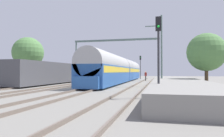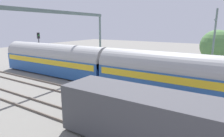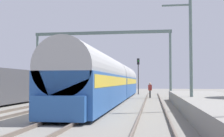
% 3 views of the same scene
% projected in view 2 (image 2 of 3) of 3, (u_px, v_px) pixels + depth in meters
% --- Properties ---
extents(passenger_train, '(2.93, 32.85, 3.82)m').
position_uv_depth(passenger_train, '(106.00, 66.00, 20.75)').
color(passenger_train, '#28569E').
rests_on(passenger_train, ground).
extents(freight_car, '(2.80, 13.00, 2.70)m').
position_uv_depth(freight_car, '(181.00, 128.00, 9.13)').
color(freight_car, '#47474C').
rests_on(freight_car, ground).
extents(person_crossing, '(0.43, 0.30, 1.73)m').
position_uv_depth(person_crossing, '(93.00, 64.00, 26.45)').
color(person_crossing, '#292929').
rests_on(person_crossing, ground).
extents(railway_signal_far, '(0.36, 0.30, 5.24)m').
position_uv_depth(railway_signal_far, '(39.00, 45.00, 29.04)').
color(railway_signal_far, '#2D2D33').
rests_on(railway_signal_far, ground).
extents(catenary_gantry, '(16.50, 0.28, 7.86)m').
position_uv_depth(catenary_gantry, '(57.00, 29.00, 20.86)').
color(catenary_gantry, slate).
rests_on(catenary_gantry, ground).
extents(catenary_pole_east_mid, '(1.90, 0.20, 8.00)m').
position_uv_depth(catenary_pole_east_mid, '(213.00, 46.00, 20.56)').
color(catenary_pole_east_mid, slate).
rests_on(catenary_pole_east_mid, ground).
extents(tree_east_background, '(4.05, 4.05, 5.76)m').
position_uv_depth(tree_east_background, '(217.00, 46.00, 24.51)').
color(tree_east_background, '#4C3826').
rests_on(tree_east_background, ground).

